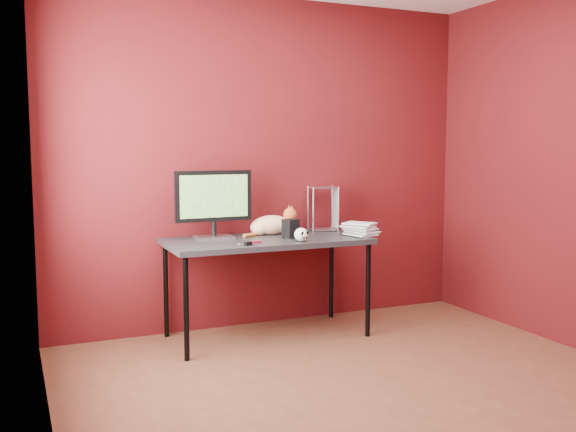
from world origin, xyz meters
name	(u,v)px	position (x,y,z in m)	size (l,w,h in m)	color
room	(384,144)	(0.00, 0.00, 1.45)	(3.52, 3.52, 2.61)	#572F1D
desk	(267,245)	(-0.15, 1.37, 0.70)	(1.50, 0.70, 0.75)	black
monitor	(214,201)	(-0.52, 1.52, 1.03)	(0.59, 0.19, 0.51)	#B8B8BD
cat	(271,225)	(-0.04, 1.56, 0.83)	(0.47, 0.18, 0.22)	orange
skull_mug	(301,235)	(0.02, 1.12, 0.80)	(0.10, 0.11, 0.10)	white
speaker	(291,229)	(0.02, 1.31, 0.82)	(0.13, 0.12, 0.14)	black
book_stack	(354,160)	(0.48, 1.19, 1.33)	(0.27, 0.29, 1.16)	beige
wire_rack	(323,208)	(0.44, 1.61, 0.93)	(0.24, 0.21, 0.36)	#B8B8BD
pocket_knife	(256,242)	(-0.30, 1.19, 0.76)	(0.07, 0.02, 0.01)	maroon
black_gadget	(248,244)	(-0.40, 1.11, 0.76)	(0.05, 0.03, 0.03)	black
washer	(240,244)	(-0.43, 1.19, 0.75)	(0.04, 0.04, 0.00)	#B8B8BD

